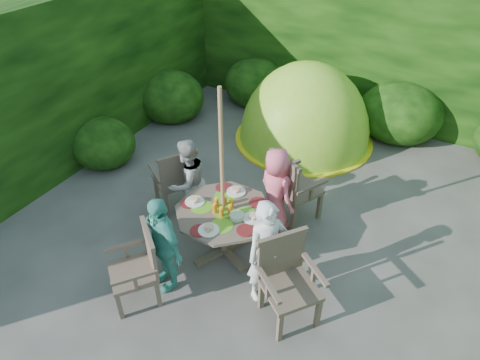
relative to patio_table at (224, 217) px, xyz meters
The scene contains 13 objects.
ground 1.04m from the patio_table, 47.50° to the left, with size 60.00×60.00×0.00m, color #494641.
hedge_enclosure 2.17m from the patio_table, 73.44° to the left, with size 9.00×9.00×2.50m.
patio_table is the anchor object (origin of this frame).
parasol_pole 0.53m from the patio_table, 168.50° to the left, with size 0.04×0.04×2.20m, color #9C6B3E.
garden_chair_right 1.10m from the patio_table, 23.29° to the right, with size 0.74×0.75×0.94m.
garden_chair_left 1.11m from the patio_table, 156.42° to the left, with size 0.71×0.73×0.92m.
garden_chair_back 1.09m from the patio_table, 66.11° to the left, with size 0.76×0.73×0.98m.
garden_chair_front 1.11m from the patio_table, 113.49° to the right, with size 0.70×0.69×0.88m.
child_right 0.80m from the patio_table, 24.36° to the right, with size 0.47×0.31×1.28m, color white.
child_left 0.80m from the patio_table, 155.76° to the left, with size 0.59×0.46×1.21m, color #9F9F9A.
child_back 0.80m from the patio_table, 65.98° to the left, with size 0.58×0.38×1.18m, color #FD6884.
child_front 0.80m from the patio_table, 114.58° to the right, with size 0.71×0.30×1.22m, color #4CB19E.
dome_tent 3.08m from the patio_table, 93.56° to the left, with size 2.80×2.80×2.74m.
Camera 1 is at (1.41, -3.85, 3.87)m, focal length 32.00 mm.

